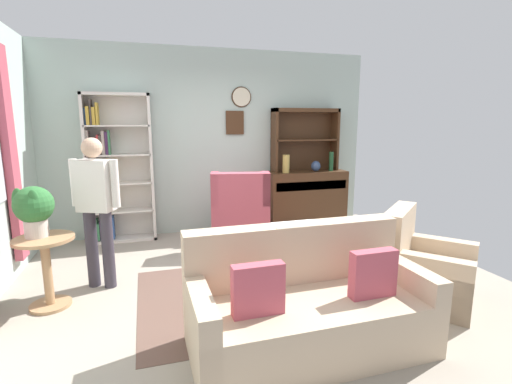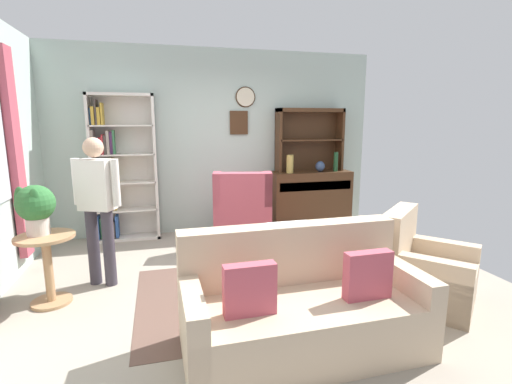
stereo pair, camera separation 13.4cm
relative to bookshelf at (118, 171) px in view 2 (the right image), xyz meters
name	(u,v)px [view 2 (the right image)]	position (x,y,z in m)	size (l,w,h in m)	color
ground_plane	(252,282)	(1.49, -1.94, -1.03)	(5.40, 4.60, 0.02)	#9E9384
wall_back	(219,142)	(1.49, 0.19, 0.38)	(5.00, 0.09, 2.80)	#ADC1B7
area_rug	(278,291)	(1.69, -2.24, -1.02)	(2.79, 1.77, 0.01)	brown
bookshelf	(118,171)	(0.00, 0.00, 0.00)	(0.90, 0.30, 2.10)	silver
sideboard	(310,196)	(2.94, -0.08, -0.51)	(1.30, 0.45, 0.92)	#422816
sideboard_hutch	(309,131)	(2.94, 0.03, 0.54)	(1.10, 0.26, 1.00)	#422816
vase_tall	(290,164)	(2.55, -0.16, 0.04)	(0.11, 0.11, 0.28)	tan
vase_round	(320,166)	(3.07, -0.15, -0.01)	(0.15, 0.15, 0.17)	#33476B
bottle_wine	(336,162)	(3.33, -0.17, 0.06)	(0.07, 0.07, 0.31)	#194223
couch_floral	(301,308)	(1.57, -3.18, -0.71)	(1.81, 0.87, 0.90)	#C6AD8E
armchair_floral	(424,273)	(2.97, -2.80, -0.73)	(1.08, 1.08, 0.88)	#C6AD8E
wingback_chair	(243,218)	(1.67, -0.69, -0.64)	(0.93, 0.95, 1.05)	#B74C5B
plant_stand	(48,262)	(-0.49, -1.93, -0.60)	(0.52, 0.52, 0.68)	#A87F56
potted_plant_large	(35,206)	(-0.55, -1.89, -0.07)	(0.34, 0.34, 0.47)	beige
person_reading	(97,201)	(-0.06, -1.60, -0.11)	(0.50, 0.33, 1.56)	#38333D
coffee_table	(261,263)	(1.49, -2.32, -0.67)	(0.80, 0.50, 0.42)	#422816
book_stack	(266,250)	(1.56, -2.23, -0.57)	(0.18, 0.16, 0.06)	gold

